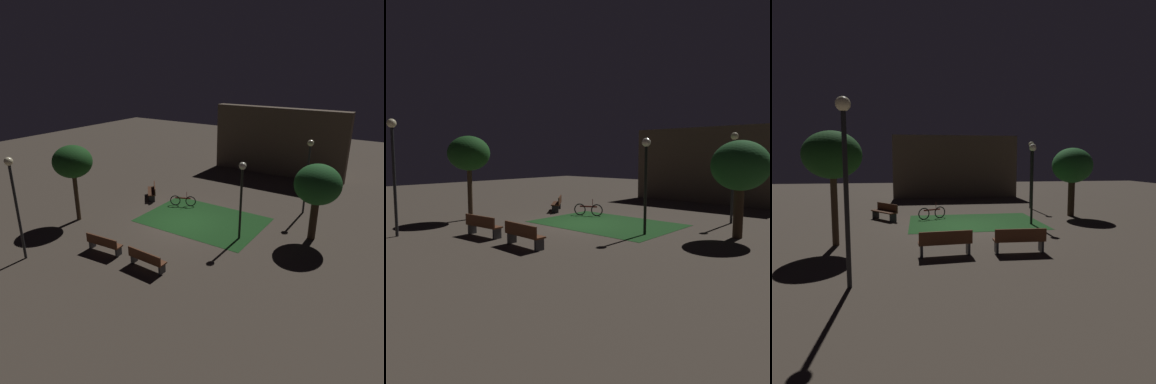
% 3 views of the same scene
% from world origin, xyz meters
% --- Properties ---
extents(ground_plane, '(60.00, 60.00, 0.00)m').
position_xyz_m(ground_plane, '(0.00, 0.00, 0.00)').
color(ground_plane, '#473D33').
extents(grass_lawn, '(6.72, 4.68, 0.01)m').
position_xyz_m(grass_lawn, '(0.70, 0.81, 0.01)').
color(grass_lawn, '#194219').
rests_on(grass_lawn, ground).
extents(bench_front_right, '(1.83, 0.62, 0.88)m').
position_xyz_m(bench_front_right, '(-1.29, -4.88, 0.48)').
color(bench_front_right, brown).
rests_on(bench_front_right, ground).
extents(bench_by_lamp, '(1.82, 0.54, 0.88)m').
position_xyz_m(bench_by_lamp, '(1.29, -4.88, 0.48)').
color(bench_by_lamp, brown).
rests_on(bench_by_lamp, ground).
extents(bench_lawn_edge, '(1.53, 1.68, 0.88)m').
position_xyz_m(bench_lawn_edge, '(-3.97, 2.08, 0.48)').
color(bench_lawn_edge, '#422314').
rests_on(bench_lawn_edge, ground).
extents(tree_lawn_side, '(2.24, 2.24, 3.90)m').
position_xyz_m(tree_lawn_side, '(6.50, 1.85, 2.85)').
color(tree_lawn_side, '#38281C').
rests_on(tree_lawn_side, ground).
extents(tree_near_wall, '(2.12, 2.12, 4.30)m').
position_xyz_m(tree_near_wall, '(-5.29, -2.97, 3.37)').
color(tree_near_wall, '#423021').
rests_on(tree_near_wall, ground).
extents(lamp_post_path_center, '(0.36, 0.36, 4.75)m').
position_xyz_m(lamp_post_path_center, '(-3.92, -7.21, 3.21)').
color(lamp_post_path_center, black).
rests_on(lamp_post_path_center, ground).
extents(lamp_post_plaza_east, '(0.36, 0.36, 4.40)m').
position_xyz_m(lamp_post_plaza_east, '(5.17, 4.95, 3.00)').
color(lamp_post_plaza_east, black).
rests_on(lamp_post_plaza_east, ground).
extents(lamp_post_plaza_west, '(0.36, 0.36, 4.01)m').
position_xyz_m(lamp_post_plaza_west, '(3.42, -0.13, 2.77)').
color(lamp_post_plaza_west, black).
rests_on(lamp_post_plaza_west, ground).
extents(bicycle, '(1.51, 0.73, 0.93)m').
position_xyz_m(bicycle, '(-1.46, 1.97, 0.34)').
color(bicycle, black).
rests_on(bicycle, ground).
extents(building_wall_backdrop, '(10.44, 0.80, 5.25)m').
position_xyz_m(building_wall_backdrop, '(0.95, 11.68, 2.62)').
color(building_wall_backdrop, brown).
rests_on(building_wall_backdrop, ground).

